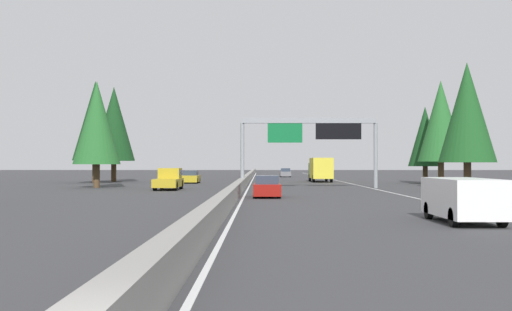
{
  "coord_description": "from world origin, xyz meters",
  "views": [
    {
      "loc": [
        -5.19,
        -1.42,
        2.26
      ],
      "look_at": [
        63.45,
        -0.89,
        3.13
      ],
      "focal_mm": 44.99,
      "sensor_mm": 36.0,
      "label": 1
    }
  ],
  "objects_px": {
    "conifer_right_near": "(467,112)",
    "oncoming_near": "(169,179)",
    "conifer_left_far": "(114,124)",
    "conifer_left_near": "(97,123)",
    "minivan_mid_right": "(463,198)",
    "sedan_far_center": "(285,173)",
    "oncoming_far": "(191,177)",
    "conifer_right_far": "(425,137)",
    "sign_gantry_overhead": "(311,132)",
    "box_truck_near_center": "(320,169)",
    "conifer_left_mid": "(95,121)",
    "sedan_mid_center": "(267,187)",
    "conifer_right_mid": "(441,121)"
  },
  "relations": [
    {
      "from": "oncoming_near",
      "to": "conifer_right_mid",
      "type": "xyz_separation_m",
      "value": [
        13.76,
        -27.41,
        5.93
      ]
    },
    {
      "from": "conifer_left_mid",
      "to": "conifer_right_near",
      "type": "bearing_deg",
      "value": -120.15
    },
    {
      "from": "sign_gantry_overhead",
      "to": "conifer_left_near",
      "type": "xyz_separation_m",
      "value": [
        0.59,
        19.98,
        0.9
      ]
    },
    {
      "from": "box_truck_near_center",
      "to": "conifer_right_far",
      "type": "distance_m",
      "value": 13.27
    },
    {
      "from": "minivan_mid_right",
      "to": "conifer_left_mid",
      "type": "bearing_deg",
      "value": 28.4
    },
    {
      "from": "oncoming_far",
      "to": "conifer_right_far",
      "type": "height_order",
      "value": "conifer_right_far"
    },
    {
      "from": "oncoming_near",
      "to": "conifer_right_mid",
      "type": "height_order",
      "value": "conifer_right_mid"
    },
    {
      "from": "minivan_mid_right",
      "to": "conifer_right_near",
      "type": "distance_m",
      "value": 30.93
    },
    {
      "from": "sedan_mid_center",
      "to": "sedan_far_center",
      "type": "relative_size",
      "value": 1.0
    },
    {
      "from": "oncoming_far",
      "to": "conifer_right_mid",
      "type": "distance_m",
      "value": 28.55
    },
    {
      "from": "oncoming_far",
      "to": "conifer_right_mid",
      "type": "relative_size",
      "value": 0.39
    },
    {
      "from": "oncoming_far",
      "to": "conifer_right_far",
      "type": "relative_size",
      "value": 0.49
    },
    {
      "from": "conifer_right_mid",
      "to": "conifer_right_far",
      "type": "distance_m",
      "value": 5.36
    },
    {
      "from": "conifer_left_near",
      "to": "sedan_mid_center",
      "type": "bearing_deg",
      "value": -136.8
    },
    {
      "from": "oncoming_near",
      "to": "conifer_right_near",
      "type": "xyz_separation_m",
      "value": [
        -2.03,
        -25.17,
        5.61
      ]
    },
    {
      "from": "conifer_right_far",
      "to": "conifer_left_far",
      "type": "distance_m",
      "value": 37.83
    },
    {
      "from": "sedan_far_center",
      "to": "conifer_right_near",
      "type": "distance_m",
      "value": 56.82
    },
    {
      "from": "minivan_mid_right",
      "to": "sedan_far_center",
      "type": "bearing_deg",
      "value": 2.44
    },
    {
      "from": "sedan_mid_center",
      "to": "sign_gantry_overhead",
      "type": "bearing_deg",
      "value": -14.56
    },
    {
      "from": "sedan_mid_center",
      "to": "oncoming_near",
      "type": "relative_size",
      "value": 0.79
    },
    {
      "from": "minivan_mid_right",
      "to": "conifer_left_mid",
      "type": "distance_m",
      "value": 57.37
    },
    {
      "from": "sign_gantry_overhead",
      "to": "oncoming_near",
      "type": "height_order",
      "value": "sign_gantry_overhead"
    },
    {
      "from": "box_truck_near_center",
      "to": "sedan_mid_center",
      "type": "bearing_deg",
      "value": 169.18
    },
    {
      "from": "sign_gantry_overhead",
      "to": "box_truck_near_center",
      "type": "bearing_deg",
      "value": -7.76
    },
    {
      "from": "sedan_mid_center",
      "to": "conifer_left_far",
      "type": "relative_size",
      "value": 0.37
    },
    {
      "from": "minivan_mid_right",
      "to": "conifer_right_near",
      "type": "height_order",
      "value": "conifer_right_near"
    },
    {
      "from": "oncoming_far",
      "to": "conifer_left_near",
      "type": "bearing_deg",
      "value": -27.5
    },
    {
      "from": "sign_gantry_overhead",
      "to": "sedan_mid_center",
      "type": "height_order",
      "value": "sign_gantry_overhead"
    },
    {
      "from": "conifer_right_near",
      "to": "oncoming_near",
      "type": "bearing_deg",
      "value": 85.4
    },
    {
      "from": "box_truck_near_center",
      "to": "conifer_right_near",
      "type": "height_order",
      "value": "conifer_right_near"
    },
    {
      "from": "sign_gantry_overhead",
      "to": "conifer_left_far",
      "type": "relative_size",
      "value": 1.07
    },
    {
      "from": "sedan_far_center",
      "to": "conifer_left_near",
      "type": "relative_size",
      "value": 0.44
    },
    {
      "from": "conifer_right_near",
      "to": "conifer_left_near",
      "type": "relative_size",
      "value": 1.07
    },
    {
      "from": "conifer_right_far",
      "to": "conifer_left_mid",
      "type": "xyz_separation_m",
      "value": [
        0.33,
        38.46,
        1.85
      ]
    },
    {
      "from": "sedan_far_center",
      "to": "conifer_left_near",
      "type": "distance_m",
      "value": 52.74
    },
    {
      "from": "minivan_mid_right",
      "to": "sedan_mid_center",
      "type": "relative_size",
      "value": 1.14
    },
    {
      "from": "sedan_far_center",
      "to": "conifer_right_near",
      "type": "xyz_separation_m",
      "value": [
        -54.99,
        -13.06,
        5.84
      ]
    },
    {
      "from": "sedan_far_center",
      "to": "conifer_left_mid",
      "type": "xyz_separation_m",
      "value": [
        -33.73,
        23.54,
        6.57
      ]
    },
    {
      "from": "oncoming_near",
      "to": "conifer_left_far",
      "type": "relative_size",
      "value": 0.47
    },
    {
      "from": "conifer_left_mid",
      "to": "conifer_left_far",
      "type": "xyz_separation_m",
      "value": [
        4.95,
        -1.04,
        -0.05
      ]
    },
    {
      "from": "box_truck_near_center",
      "to": "conifer_right_far",
      "type": "xyz_separation_m",
      "value": [
        -5.01,
        -11.69,
        3.78
      ]
    },
    {
      "from": "sign_gantry_overhead",
      "to": "oncoming_near",
      "type": "xyz_separation_m",
      "value": [
        -3.68,
        12.58,
        -4.25
      ]
    },
    {
      "from": "sedan_mid_center",
      "to": "box_truck_near_center",
      "type": "relative_size",
      "value": 0.52
    },
    {
      "from": "oncoming_far",
      "to": "conifer_left_near",
      "type": "xyz_separation_m",
      "value": [
        -14.03,
        7.3,
        5.39
      ]
    },
    {
      "from": "oncoming_near",
      "to": "conifer_left_near",
      "type": "xyz_separation_m",
      "value": [
        4.27,
        7.4,
        5.16
      ]
    },
    {
      "from": "box_truck_near_center",
      "to": "conifer_left_far",
      "type": "distance_m",
      "value": 26.33
    },
    {
      "from": "conifer_left_near",
      "to": "sign_gantry_overhead",
      "type": "bearing_deg",
      "value": -91.69
    },
    {
      "from": "oncoming_far",
      "to": "conifer_left_far",
      "type": "height_order",
      "value": "conifer_left_far"
    },
    {
      "from": "conifer_right_near",
      "to": "conifer_left_far",
      "type": "bearing_deg",
      "value": 53.6
    },
    {
      "from": "oncoming_near",
      "to": "conifer_right_near",
      "type": "distance_m",
      "value": 25.87
    }
  ]
}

